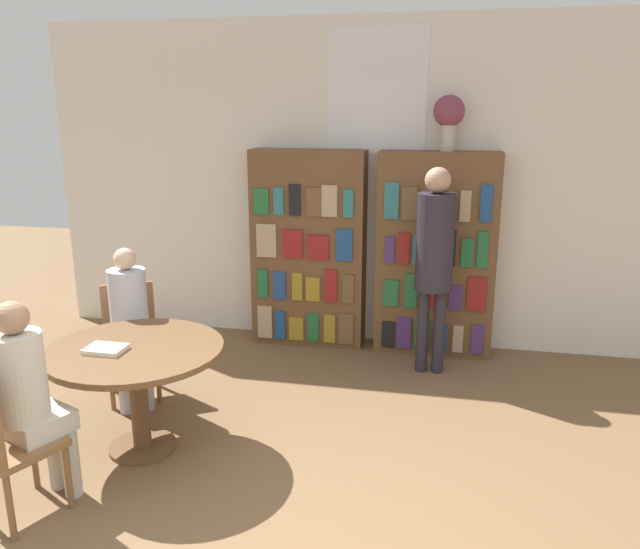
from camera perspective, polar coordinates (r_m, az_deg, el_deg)
The scene contains 11 objects.
wall_back at distance 5.87m, azimuth 5.03°, elevation 8.09°, with size 6.40×0.07×3.00m.
bookshelf_left at distance 5.88m, azimuth -1.05°, elevation 2.34°, with size 1.06×0.34×1.84m.
bookshelf_right at distance 5.74m, azimuth 10.51°, elevation 1.78°, with size 1.06×0.34×1.84m.
flower_vase at distance 5.60m, azimuth 11.70°, elevation 14.08°, with size 0.27×0.27×0.47m.
reading_table at distance 4.23m, azimuth -16.44°, elevation -8.04°, with size 1.13×1.13×0.73m.
chair_near_camera at distance 3.84m, azimuth -27.05°, elevation -13.35°, with size 0.52×0.52×0.88m.
chair_left_side at distance 5.11m, azimuth -16.93°, elevation -5.31°, with size 0.55×0.55×0.88m.
seated_reader_left at distance 4.88m, azimuth -17.01°, elevation -3.78°, with size 0.40×0.42×1.21m.
seated_reader_right at distance 3.83m, azimuth -25.08°, elevation -9.69°, with size 0.38×0.41×1.23m.
librarian_standing at distance 5.22m, azimuth 10.45°, elevation 2.25°, with size 0.31×0.58×1.75m.
open_book_on_table at distance 4.17m, azimuth -19.01°, elevation -6.47°, with size 0.24×0.18×0.03m.
Camera 1 is at (0.70, -2.35, 2.21)m, focal length 35.00 mm.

